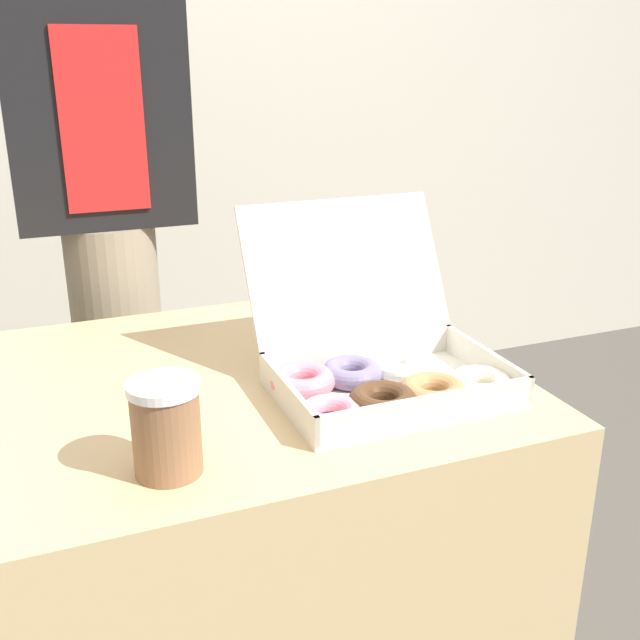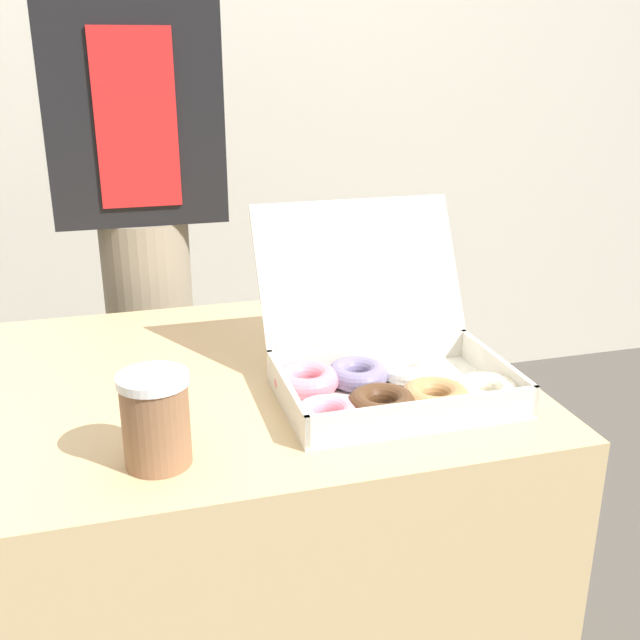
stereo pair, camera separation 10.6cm
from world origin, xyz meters
name	(u,v)px [view 2 (the right image)]	position (x,y,z in m)	size (l,w,h in m)	color
wall_back	(143,20)	(0.00, 1.41, 1.30)	(10.00, 0.05, 2.60)	beige
table	(230,555)	(0.00, 0.00, 0.36)	(0.95, 0.73, 0.71)	tan
donut_box	(385,371)	(0.23, -0.14, 0.75)	(0.38, 0.37, 0.27)	silver
coffee_cup	(156,419)	(-0.12, -0.25, 0.77)	(0.09, 0.09, 0.12)	#8C6042
person_customer	(140,185)	(-0.08, 0.56, 0.93)	(0.36, 0.22, 1.65)	gray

